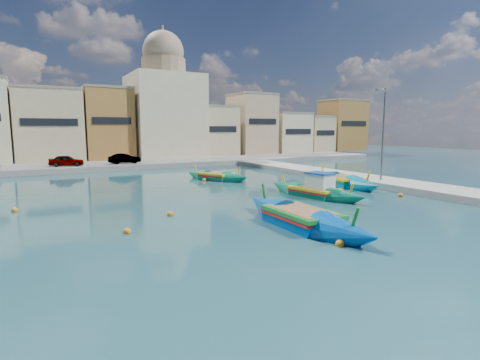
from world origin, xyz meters
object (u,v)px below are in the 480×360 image
object	(u,v)px
luzzu_turquoise_cabin	(315,192)
luzzu_green	(216,177)
luzzu_blue_south	(301,220)
church_block	(165,104)
quay_street_lamp	(383,134)
luzzu_cyan_mid	(343,182)

from	to	relation	value
luzzu_turquoise_cabin	luzzu_green	size ratio (longest dim) A/B	1.17
luzzu_blue_south	church_block	bearing A→B (deg)	81.05
church_block	quay_street_lamp	size ratio (longest dim) A/B	2.39
church_block	luzzu_blue_south	xyz separation A→B (m)	(-6.47, -41.09, -8.11)
luzzu_turquoise_cabin	luzzu_green	bearing A→B (deg)	101.51
luzzu_turquoise_cabin	luzzu_blue_south	distance (m)	8.25
quay_street_lamp	church_block	bearing A→B (deg)	102.35
luzzu_green	quay_street_lamp	bearing A→B (deg)	-43.94
luzzu_blue_south	luzzu_cyan_mid	bearing A→B (deg)	37.83
church_block	quay_street_lamp	distance (m)	35.04
luzzu_cyan_mid	luzzu_green	bearing A→B (deg)	134.11
luzzu_cyan_mid	quay_street_lamp	bearing A→B (deg)	-36.64
luzzu_green	luzzu_blue_south	size ratio (longest dim) A/B	0.75
luzzu_blue_south	quay_street_lamp	bearing A→B (deg)	27.00
luzzu_turquoise_cabin	luzzu_green	distance (m)	11.49
luzzu_green	luzzu_blue_south	distance (m)	17.48
quay_street_lamp	luzzu_turquoise_cabin	distance (m)	9.13
quay_street_lamp	luzzu_cyan_mid	bearing A→B (deg)	143.36
luzzu_cyan_mid	church_block	bearing A→B (deg)	98.83
church_block	luzzu_blue_south	size ratio (longest dim) A/B	1.92
luzzu_turquoise_cabin	church_block	bearing A→B (deg)	88.91
quay_street_lamp	luzzu_green	world-z (taller)	quay_street_lamp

